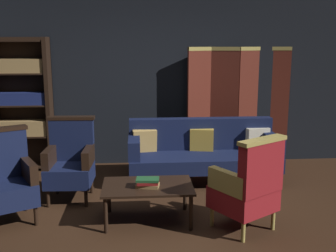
% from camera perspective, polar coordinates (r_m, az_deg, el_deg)
% --- Properties ---
extents(ground_plane, '(10.00, 10.00, 0.00)m').
position_cam_1_polar(ground_plane, '(4.61, 0.78, -13.72)').
color(ground_plane, '#331E11').
extents(back_wall, '(7.20, 0.10, 2.80)m').
position_cam_1_polar(back_wall, '(6.63, -1.09, 6.72)').
color(back_wall, black).
rests_on(back_wall, ground_plane).
extents(folding_screen, '(1.73, 0.33, 1.90)m').
position_cam_1_polar(folding_screen, '(6.75, 9.67, 3.11)').
color(folding_screen, '#5B2319').
rests_on(folding_screen, ground_plane).
extents(bookshelf, '(0.90, 0.32, 2.05)m').
position_cam_1_polar(bookshelf, '(6.64, -19.83, 3.15)').
color(bookshelf, black).
rests_on(bookshelf, ground_plane).
extents(velvet_couch, '(2.12, 0.78, 0.88)m').
position_cam_1_polar(velvet_couch, '(5.87, 4.88, -3.36)').
color(velvet_couch, black).
rests_on(velvet_couch, ground_plane).
extents(coffee_table, '(1.00, 0.64, 0.42)m').
position_cam_1_polar(coffee_table, '(4.57, -2.86, -8.83)').
color(coffee_table, black).
rests_on(coffee_table, ground_plane).
extents(armchair_gilt_accent, '(0.80, 0.80, 1.04)m').
position_cam_1_polar(armchair_gilt_accent, '(4.40, 11.18, -8.31)').
color(armchair_gilt_accent, tan).
rests_on(armchair_gilt_accent, ground_plane).
extents(armchair_wing_left, '(0.61, 0.60, 1.04)m').
position_cam_1_polar(armchair_wing_left, '(5.33, -13.52, -4.83)').
color(armchair_wing_left, black).
rests_on(armchair_wing_left, ground_plane).
extents(armchair_wing_right, '(0.78, 0.78, 1.04)m').
position_cam_1_polar(armchair_wing_right, '(4.89, -21.81, -6.89)').
color(armchair_wing_right, black).
rests_on(armchair_wing_right, ground_plane).
extents(book_tan_leather, '(0.27, 0.19, 0.04)m').
position_cam_1_polar(book_tan_leather, '(4.50, -2.87, -8.31)').
color(book_tan_leather, '#9E7A47').
rests_on(book_tan_leather, coffee_table).
extents(book_red_leather, '(0.23, 0.17, 0.03)m').
position_cam_1_polar(book_red_leather, '(4.48, -2.88, -7.88)').
color(book_red_leather, maroon).
rests_on(book_red_leather, book_tan_leather).
extents(book_green_cloth, '(0.26, 0.18, 0.03)m').
position_cam_1_polar(book_green_cloth, '(4.47, -2.88, -7.52)').
color(book_green_cloth, '#1E4C28').
rests_on(book_green_cloth, book_red_leather).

